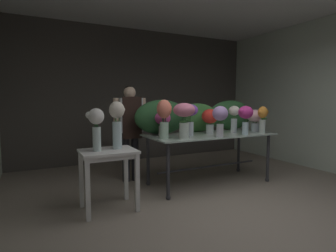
{
  "coord_description": "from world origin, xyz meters",
  "views": [
    {
      "loc": [
        -2.22,
        -2.16,
        1.38
      ],
      "look_at": [
        -0.52,
        1.23,
        1.01
      ],
      "focal_mm": 28.92,
      "sensor_mm": 36.0,
      "label": 1
    }
  ],
  "objects_px": {
    "vase_scarlet_hydrangea": "(210,118)",
    "vase_blush_roses": "(255,118)",
    "display_table_glass": "(210,141)",
    "side_table_white": "(108,159)",
    "vase_white_roses_tall": "(96,125)",
    "vase_sunset_anemones": "(263,117)",
    "vase_violet_ranunculus": "(190,115)",
    "vase_fuchsia_peonies": "(163,121)",
    "vase_magenta_tulips": "(246,116)",
    "vase_ivory_stock": "(234,116)",
    "vase_rosy_snapdragons": "(184,115)",
    "vase_lilac_freesia": "(220,117)",
    "vase_coral_carnations": "(164,115)",
    "vase_cream_lisianthus_tall": "(117,121)",
    "florist": "(130,123)"
  },
  "relations": [
    {
      "from": "vase_white_roses_tall",
      "to": "vase_sunset_anemones",
      "type": "bearing_deg",
      "value": 0.06
    },
    {
      "from": "vase_coral_carnations",
      "to": "display_table_glass",
      "type": "bearing_deg",
      "value": 8.0
    },
    {
      "from": "vase_scarlet_hydrangea",
      "to": "vase_magenta_tulips",
      "type": "height_order",
      "value": "vase_magenta_tulips"
    },
    {
      "from": "side_table_white",
      "to": "vase_fuchsia_peonies",
      "type": "height_order",
      "value": "vase_fuchsia_peonies"
    },
    {
      "from": "vase_blush_roses",
      "to": "vase_lilac_freesia",
      "type": "height_order",
      "value": "vase_lilac_freesia"
    },
    {
      "from": "vase_cream_lisianthus_tall",
      "to": "vase_fuchsia_peonies",
      "type": "bearing_deg",
      "value": 26.77
    },
    {
      "from": "vase_rosy_snapdragons",
      "to": "vase_blush_roses",
      "type": "bearing_deg",
      "value": 7.98
    },
    {
      "from": "florist",
      "to": "vase_magenta_tulips",
      "type": "bearing_deg",
      "value": -33.83
    },
    {
      "from": "side_table_white",
      "to": "vase_magenta_tulips",
      "type": "distance_m",
      "value": 2.24
    },
    {
      "from": "vase_white_roses_tall",
      "to": "display_table_glass",
      "type": "bearing_deg",
      "value": 9.57
    },
    {
      "from": "vase_rosy_snapdragons",
      "to": "vase_violet_ranunculus",
      "type": "height_order",
      "value": "vase_rosy_snapdragons"
    },
    {
      "from": "vase_blush_roses",
      "to": "vase_violet_ranunculus",
      "type": "xyz_separation_m",
      "value": [
        -1.32,
        0.03,
        0.08
      ]
    },
    {
      "from": "side_table_white",
      "to": "vase_coral_carnations",
      "type": "distance_m",
      "value": 1.03
    },
    {
      "from": "vase_fuchsia_peonies",
      "to": "vase_violet_ranunculus",
      "type": "bearing_deg",
      "value": -27.69
    },
    {
      "from": "vase_fuchsia_peonies",
      "to": "vase_violet_ranunculus",
      "type": "xyz_separation_m",
      "value": [
        0.37,
        -0.19,
        0.09
      ]
    },
    {
      "from": "vase_coral_carnations",
      "to": "vase_blush_roses",
      "type": "bearing_deg",
      "value": 1.98
    },
    {
      "from": "vase_lilac_freesia",
      "to": "vase_violet_ranunculus",
      "type": "height_order",
      "value": "vase_violet_ranunculus"
    },
    {
      "from": "side_table_white",
      "to": "vase_rosy_snapdragons",
      "type": "distance_m",
      "value": 1.22
    },
    {
      "from": "vase_fuchsia_peonies",
      "to": "vase_coral_carnations",
      "type": "relative_size",
      "value": 0.67
    },
    {
      "from": "display_table_glass",
      "to": "side_table_white",
      "type": "bearing_deg",
      "value": -169.65
    },
    {
      "from": "vase_magenta_tulips",
      "to": "vase_blush_roses",
      "type": "bearing_deg",
      "value": 29.9
    },
    {
      "from": "vase_cream_lisianthus_tall",
      "to": "side_table_white",
      "type": "bearing_deg",
      "value": -158.21
    },
    {
      "from": "display_table_glass",
      "to": "vase_coral_carnations",
      "type": "relative_size",
      "value": 3.73
    },
    {
      "from": "display_table_glass",
      "to": "vase_rosy_snapdragons",
      "type": "height_order",
      "value": "vase_rosy_snapdragons"
    },
    {
      "from": "vase_fuchsia_peonies",
      "to": "vase_coral_carnations",
      "type": "bearing_deg",
      "value": -111.39
    },
    {
      "from": "vase_scarlet_hydrangea",
      "to": "vase_blush_roses",
      "type": "xyz_separation_m",
      "value": [
        0.9,
        -0.09,
        -0.01
      ]
    },
    {
      "from": "vase_magenta_tulips",
      "to": "vase_rosy_snapdragons",
      "type": "bearing_deg",
      "value": 177.14
    },
    {
      "from": "side_table_white",
      "to": "vase_scarlet_hydrangea",
      "type": "distance_m",
      "value": 1.85
    },
    {
      "from": "display_table_glass",
      "to": "vase_ivory_stock",
      "type": "distance_m",
      "value": 0.61
    },
    {
      "from": "side_table_white",
      "to": "vase_coral_carnations",
      "type": "xyz_separation_m",
      "value": [
        0.87,
        0.2,
        0.51
      ]
    },
    {
      "from": "vase_rosy_snapdragons",
      "to": "vase_cream_lisianthus_tall",
      "type": "bearing_deg",
      "value": 179.18
    },
    {
      "from": "florist",
      "to": "side_table_white",
      "type": "bearing_deg",
      "value": -121.75
    },
    {
      "from": "vase_coral_carnations",
      "to": "vase_white_roses_tall",
      "type": "xyz_separation_m",
      "value": [
        -1.01,
        -0.19,
        -0.08
      ]
    },
    {
      "from": "vase_cream_lisianthus_tall",
      "to": "display_table_glass",
      "type": "bearing_deg",
      "value": 9.36
    },
    {
      "from": "vase_fuchsia_peonies",
      "to": "vase_scarlet_hydrangea",
      "type": "bearing_deg",
      "value": -10.04
    },
    {
      "from": "vase_scarlet_hydrangea",
      "to": "vase_cream_lisianthus_tall",
      "type": "height_order",
      "value": "vase_cream_lisianthus_tall"
    },
    {
      "from": "vase_sunset_anemones",
      "to": "vase_white_roses_tall",
      "type": "height_order",
      "value": "vase_white_roses_tall"
    },
    {
      "from": "vase_coral_carnations",
      "to": "vase_violet_ranunculus",
      "type": "relative_size",
      "value": 1.15
    },
    {
      "from": "vase_scarlet_hydrangea",
      "to": "vase_fuchsia_peonies",
      "type": "relative_size",
      "value": 1.08
    },
    {
      "from": "side_table_white",
      "to": "vase_ivory_stock",
      "type": "distance_m",
      "value": 2.29
    },
    {
      "from": "florist",
      "to": "vase_blush_roses",
      "type": "distance_m",
      "value": 2.17
    },
    {
      "from": "vase_ivory_stock",
      "to": "vase_lilac_freesia",
      "type": "relative_size",
      "value": 0.98
    },
    {
      "from": "vase_scarlet_hydrangea",
      "to": "vase_fuchsia_peonies",
      "type": "distance_m",
      "value": 0.79
    },
    {
      "from": "side_table_white",
      "to": "vase_rosy_snapdragons",
      "type": "xyz_separation_m",
      "value": [
        1.1,
        0.04,
        0.52
      ]
    },
    {
      "from": "vase_magenta_tulips",
      "to": "vase_lilac_freesia",
      "type": "xyz_separation_m",
      "value": [
        -0.53,
        -0.04,
        -0.01
      ]
    },
    {
      "from": "vase_magenta_tulips",
      "to": "vase_coral_carnations",
      "type": "xyz_separation_m",
      "value": [
        -1.32,
        0.21,
        0.03
      ]
    },
    {
      "from": "vase_scarlet_hydrangea",
      "to": "vase_sunset_anemones",
      "type": "xyz_separation_m",
      "value": [
        0.82,
        -0.34,
        0.01
      ]
    },
    {
      "from": "vase_scarlet_hydrangea",
      "to": "side_table_white",
      "type": "bearing_deg",
      "value": -168.99
    },
    {
      "from": "display_table_glass",
      "to": "vase_cream_lisianthus_tall",
      "type": "relative_size",
      "value": 3.45
    },
    {
      "from": "display_table_glass",
      "to": "vase_magenta_tulips",
      "type": "height_order",
      "value": "vase_magenta_tulips"
    }
  ]
}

